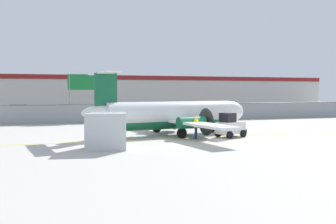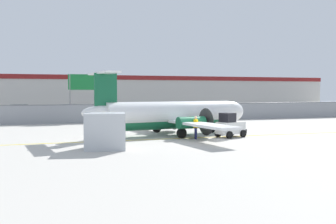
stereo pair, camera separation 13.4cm
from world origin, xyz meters
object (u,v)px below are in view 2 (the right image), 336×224
object	(u,v)px
ground_crew_worker	(196,126)
traffic_cone_near_right	(232,127)
cargo_container	(105,131)
parked_car_1	(68,110)
commuter_airplane	(174,115)
parked_car_3	(154,111)
parked_car_4	(179,109)
parked_car_2	(104,112)
traffic_cone_near_left	(119,139)
parked_car_0	(20,110)
parked_car_5	(233,110)
baggage_tug	(230,126)
highway_sign	(84,86)

from	to	relation	value
ground_crew_worker	traffic_cone_near_right	bearing A→B (deg)	52.84
ground_crew_worker	cargo_container	xyz separation A→B (m)	(-6.99, -2.85, 0.15)
traffic_cone_near_right	parked_car_1	distance (m)	28.34
commuter_airplane	traffic_cone_near_right	world-z (taller)	commuter_airplane
parked_car_3	parked_car_4	bearing A→B (deg)	44.65
traffic_cone_near_right	parked_car_2	distance (m)	20.56
traffic_cone_near_left	parked_car_0	bearing A→B (deg)	105.14
ground_crew_worker	parked_car_5	bearing A→B (deg)	68.43
parked_car_5	cargo_container	bearing A→B (deg)	57.65
parked_car_2	parked_car_3	size ratio (longest dim) A/B	1.02
parked_car_1	parked_car_5	size ratio (longest dim) A/B	0.98
traffic_cone_near_left	parked_car_1	size ratio (longest dim) A/B	0.15
parked_car_1	parked_car_3	bearing A→B (deg)	141.26
cargo_container	traffic_cone_near_right	world-z (taller)	cargo_container
baggage_tug	parked_car_3	bearing A→B (deg)	70.44
parked_car_1	ground_crew_worker	bearing A→B (deg)	101.14
commuter_airplane	parked_car_2	xyz separation A→B (m)	(-3.04, 20.07, -0.71)
parked_car_5	commuter_airplane	bearing A→B (deg)	59.98
commuter_airplane	ground_crew_worker	size ratio (longest dim) A/B	9.44
parked_car_3	baggage_tug	bearing A→B (deg)	-87.85
parked_car_3	highway_sign	size ratio (longest dim) A/B	0.77
parked_car_4	parked_car_5	bearing A→B (deg)	-40.72
parked_car_0	commuter_airplane	bearing A→B (deg)	-60.61
baggage_tug	parked_car_0	bearing A→B (deg)	99.53
traffic_cone_near_right	parked_car_0	world-z (taller)	parked_car_0
ground_crew_worker	parked_car_0	bearing A→B (deg)	126.17
ground_crew_worker	parked_car_1	size ratio (longest dim) A/B	0.39
commuter_airplane	traffic_cone_near_left	world-z (taller)	commuter_airplane
commuter_airplane	cargo_container	bearing A→B (deg)	-146.47
baggage_tug	ground_crew_worker	xyz separation A→B (m)	(-2.92, -0.28, 0.10)
traffic_cone_near_left	parked_car_2	size ratio (longest dim) A/B	0.15
baggage_tug	parked_car_4	size ratio (longest dim) A/B	0.59
traffic_cone_near_right	parked_car_5	size ratio (longest dim) A/B	0.15
commuter_airplane	parked_car_0	world-z (taller)	commuter_airplane
ground_crew_worker	cargo_container	size ratio (longest dim) A/B	0.63
parked_car_0	parked_car_3	world-z (taller)	same
traffic_cone_near_right	parked_car_3	bearing A→B (deg)	98.16
commuter_airplane	traffic_cone_near_right	distance (m)	6.23
cargo_container	parked_car_3	size ratio (longest dim) A/B	0.63
baggage_tug	traffic_cone_near_left	world-z (taller)	baggage_tug
parked_car_5	parked_car_1	bearing A→B (deg)	-10.42
commuter_airplane	parked_car_4	distance (m)	25.42
parked_car_0	parked_car_2	bearing A→B (deg)	-32.73
cargo_container	parked_car_5	xyz separation A→B (m)	(21.33, 25.20, -0.21)
baggage_tug	parked_car_3	xyz separation A→B (m)	(-0.18, 21.99, 0.04)
traffic_cone_near_right	parked_car_5	bearing A→B (deg)	62.79
parked_car_0	parked_car_4	size ratio (longest dim) A/B	0.99
baggage_tug	ground_crew_worker	world-z (taller)	baggage_tug
traffic_cone_near_left	traffic_cone_near_right	distance (m)	12.45
traffic_cone_near_left	cargo_container	bearing A→B (deg)	-120.75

